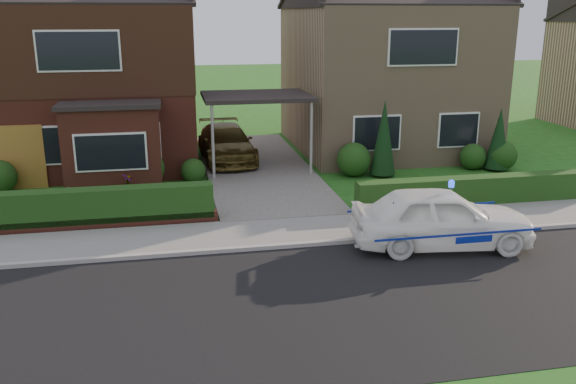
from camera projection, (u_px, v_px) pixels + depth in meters
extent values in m
plane|color=#1A5516|center=(338.00, 302.00, 12.14)|extent=(120.00, 120.00, 0.00)
cube|color=black|center=(338.00, 302.00, 12.14)|extent=(60.00, 6.00, 0.02)
cube|color=#9E9993|center=(305.00, 245.00, 15.00)|extent=(60.00, 0.16, 0.12)
cube|color=slate|center=(296.00, 231.00, 15.99)|extent=(60.00, 2.00, 0.10)
cube|color=#666059|center=(257.00, 168.00, 22.48)|extent=(3.80, 12.00, 0.12)
cube|color=brown|center=(96.00, 85.00, 23.43)|extent=(7.20, 8.00, 5.80)
cube|color=white|center=(36.00, 146.00, 19.77)|extent=(1.80, 0.08, 1.30)
cube|color=white|center=(137.00, 142.00, 20.36)|extent=(1.60, 0.08, 1.30)
cube|color=white|center=(78.00, 51.00, 19.22)|extent=(2.60, 0.08, 1.30)
cube|color=black|center=(92.00, 46.00, 23.02)|extent=(7.26, 8.06, 2.90)
cube|color=brown|center=(113.00, 149.00, 19.60)|extent=(3.00, 1.40, 2.70)
cube|color=black|center=(109.00, 105.00, 19.20)|extent=(3.20, 1.60, 0.14)
cube|color=tan|center=(382.00, 79.00, 25.59)|extent=(7.20, 8.00, 5.80)
cube|color=white|center=(377.00, 133.00, 21.93)|extent=(1.80, 0.08, 1.30)
cube|color=white|center=(458.00, 130.00, 22.52)|extent=(1.60, 0.08, 1.30)
cube|color=white|center=(423.00, 47.00, 21.39)|extent=(2.60, 0.08, 1.30)
cube|color=black|center=(256.00, 96.00, 21.74)|extent=(3.80, 3.00, 0.14)
cylinder|color=gray|center=(213.00, 143.00, 20.49)|extent=(0.10, 0.10, 2.70)
cylinder|color=gray|center=(311.00, 139.00, 21.12)|extent=(0.10, 0.10, 2.70)
cube|color=brown|center=(9.00, 158.00, 19.69)|extent=(2.20, 0.10, 2.10)
cube|color=brown|center=(71.00, 225.00, 16.00)|extent=(7.70, 0.25, 0.36)
cube|color=#143912|center=(72.00, 230.00, 16.19)|extent=(7.50, 0.55, 0.90)
cube|color=#143912|center=(476.00, 205.00, 18.26)|extent=(7.50, 0.55, 0.80)
sphere|color=#143912|center=(0.00, 177.00, 19.35)|extent=(1.08, 1.08, 1.08)
sphere|color=#143912|center=(144.00, 168.00, 19.97)|extent=(1.32, 1.32, 1.32)
sphere|color=#143912|center=(193.00, 171.00, 20.62)|extent=(0.84, 0.84, 0.84)
sphere|color=#143912|center=(354.00, 160.00, 21.42)|extent=(1.20, 1.20, 1.20)
sphere|color=#143912|center=(473.00, 157.00, 22.41)|extent=(0.96, 0.96, 0.96)
sphere|color=#143912|center=(502.00, 156.00, 22.29)|extent=(1.08, 1.08, 1.08)
cone|color=black|center=(384.00, 140.00, 21.22)|extent=(0.90, 0.90, 2.60)
cone|color=black|center=(499.00, 141.00, 22.10)|extent=(0.90, 0.90, 2.20)
imported|color=white|center=(441.00, 218.00, 14.80)|extent=(2.29, 4.57, 1.49)
sphere|color=#193FF2|center=(452.00, 185.00, 14.61)|extent=(0.17, 0.17, 0.17)
cube|color=navy|center=(458.00, 233.00, 13.98)|extent=(4.04, 0.02, 0.05)
cube|color=navy|center=(426.00, 210.00, 15.65)|extent=(4.04, 0.01, 0.05)
ellipsoid|color=black|center=(395.00, 211.00, 14.39)|extent=(0.22, 0.17, 0.21)
sphere|color=white|center=(397.00, 212.00, 14.34)|extent=(0.11, 0.11, 0.11)
sphere|color=black|center=(397.00, 206.00, 14.34)|extent=(0.13, 0.13, 0.13)
cone|color=black|center=(395.00, 203.00, 14.32)|extent=(0.04, 0.04, 0.05)
cone|color=black|center=(399.00, 203.00, 14.34)|extent=(0.04, 0.04, 0.05)
imported|color=brown|center=(226.00, 143.00, 23.27)|extent=(2.08, 4.65, 1.32)
imported|color=gray|center=(69.00, 201.00, 17.38)|extent=(0.42, 0.31, 0.76)
imported|color=gray|center=(128.00, 186.00, 18.98)|extent=(0.41, 0.41, 0.73)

